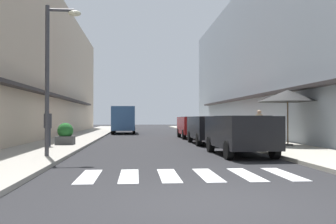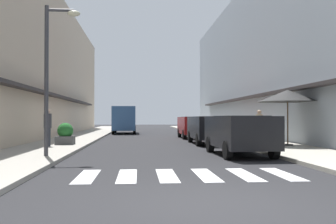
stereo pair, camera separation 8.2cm
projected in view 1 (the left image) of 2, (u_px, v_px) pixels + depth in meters
The scene contains 15 objects.
ground_plane at pixel (156, 139), 24.84m from camera, with size 103.14×103.14×0.00m, color #232326.
sidewalk_left at pixel (76, 138), 24.42m from camera, with size 3.09×65.63×0.12m, color #9E998E.
sidewalk_right at pixel (233, 138), 25.26m from camera, with size 3.09×65.63×0.12m, color #ADA899.
building_row_left at pixel (18, 63), 25.50m from camera, with size 5.50×44.19×10.18m.
building_row_right at pixel (284, 58), 27.01m from camera, with size 5.50×44.19×11.35m.
crosswalk at pixel (188, 175), 9.18m from camera, with size 5.20×2.20×0.01m.
parked_car_near at pixel (240, 131), 14.07m from camera, with size 1.89×4.24×1.47m.
parked_car_mid at pixel (209, 127), 20.08m from camera, with size 1.82×4.47×1.47m.
parked_car_far at pixel (193, 125), 25.75m from camera, with size 1.84×4.06×1.47m.
delivery_van at pixel (124, 118), 33.65m from camera, with size 2.05×5.42×2.37m.
street_lamp at pixel (53, 63), 12.81m from camera, with size 1.19×0.28×5.07m.
cafe_umbrella at pixel (288, 96), 17.57m from camera, with size 2.76×2.76×2.56m.
planter_midblock at pixel (65, 134), 18.16m from camera, with size 0.83×0.83×1.03m.
pedestrian_walking_near at pixel (48, 127), 16.92m from camera, with size 0.34×0.34×1.68m.
pedestrian_walking_far at pixel (259, 125), 19.97m from camera, with size 0.34×0.34×1.69m.
Camera 1 is at (-1.24, -6.09, 1.40)m, focal length 40.65 mm.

